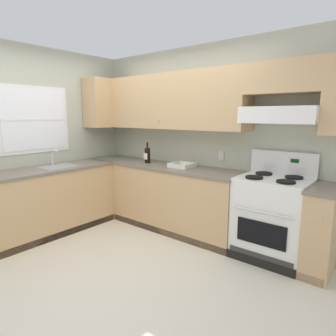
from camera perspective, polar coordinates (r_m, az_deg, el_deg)
name	(u,v)px	position (r m, az deg, el deg)	size (l,w,h in m)	color
ground_plane	(106,260)	(3.53, -12.06, -17.19)	(7.04, 7.04, 0.00)	beige
wall_back	(209,125)	(4.04, 8.04, 8.26)	(4.68, 0.57, 2.55)	#B7BAA3
wall_left	(44,134)	(4.61, -23.09, 6.09)	(0.47, 4.00, 2.55)	#B7BAA3
counter_back_run	(171,197)	(4.22, 0.55, -5.74)	(3.60, 0.65, 0.91)	tan
counter_left_run	(46,201)	(4.34, -22.74, -5.95)	(0.63, 1.91, 1.13)	tan
stove	(272,217)	(3.55, 19.53, -9.01)	(0.76, 0.62, 1.20)	white
wine_bottle	(147,154)	(4.37, -4.04, 2.73)	(0.08, 0.09, 0.33)	black
bowl	(182,166)	(4.02, 2.75, 0.45)	(0.31, 0.28, 0.06)	white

